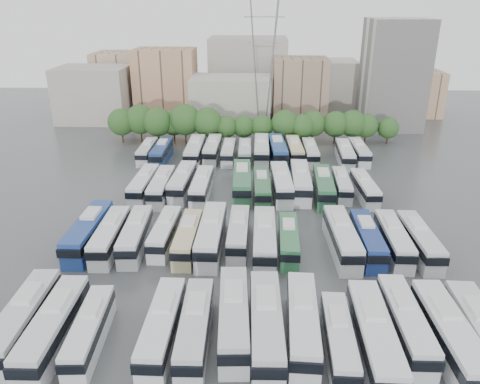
{
  "coord_description": "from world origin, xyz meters",
  "views": [
    {
      "loc": [
        0.35,
        -59.68,
        30.38
      ],
      "look_at": [
        -1.85,
        6.09,
        3.0
      ],
      "focal_mm": 35.0,
      "sensor_mm": 36.0,
      "label": 1
    }
  ],
  "objects_px": {
    "bus_r1_s7": "(264,239)",
    "bus_r2_s9": "(301,181)",
    "electricity_pylon": "(263,54)",
    "bus_r3_s6": "(245,152)",
    "bus_r2_s7": "(262,187)",
    "bus_r1_s10": "(342,237)",
    "bus_r0_s7": "(266,325)",
    "bus_r0_s10": "(374,337)",
    "bus_r1_s11": "(367,239)",
    "bus_r0_s9": "(339,339)",
    "bus_r2_s10": "(323,186)",
    "bus_r1_s3": "(165,232)",
    "bus_r0_s11": "(405,323)",
    "bus_r3_s9": "(295,150)",
    "bus_r3_s13": "(359,152)",
    "bus_r0_s5": "(195,328)",
    "bus_r3_s8": "(278,150)",
    "bus_r3_s12": "(345,154)",
    "bus_r0_s0": "(24,319)",
    "bus_r1_s13": "(419,240)",
    "bus_r2_s8": "(281,183)",
    "bus_r1_s4": "(188,237)",
    "bus_r3_s0": "(147,151)",
    "bus_r3_s1": "(162,152)",
    "bus_r0_s1": "(54,327)",
    "bus_r2_s12": "(365,188)",
    "bus_r1_s12": "(393,239)",
    "bus_r3_s4": "(213,149)",
    "bus_r0_s12": "(449,335)",
    "bus_r0_s2": "(90,330)",
    "bus_r0_s4": "(162,326)",
    "bus_r1_s1": "(110,236)",
    "bus_r1_s2": "(136,235)",
    "bus_r2_s1": "(144,184)",
    "bus_r3_s10": "(310,152)",
    "bus_r0_s8": "(303,323)",
    "bus_r1_s6": "(238,233)",
    "bus_r2_s11": "(342,185)",
    "bus_r3_s5": "(229,152)",
    "bus_r3_s3": "(195,151)",
    "bus_r2_s3": "(182,182)",
    "bus_r2_s6": "(242,181)",
    "bus_r1_s0": "(89,232)"
  },
  "relations": [
    {
      "from": "bus_r1_s7",
      "to": "bus_r2_s9",
      "type": "bearing_deg",
      "value": 73.23
    },
    {
      "from": "electricity_pylon",
      "to": "bus_r3_s6",
      "type": "height_order",
      "value": "electricity_pylon"
    },
    {
      "from": "bus_r2_s7",
      "to": "bus_r1_s10",
      "type": "bearing_deg",
      "value": -60.95
    },
    {
      "from": "bus_r0_s7",
      "to": "electricity_pylon",
      "type": "bearing_deg",
      "value": 88.68
    },
    {
      "from": "bus_r0_s10",
      "to": "bus_r1_s11",
      "type": "bearing_deg",
      "value": 80.7
    },
    {
      "from": "bus_r1_s11",
      "to": "bus_r3_s6",
      "type": "distance_m",
      "value": 39.58
    },
    {
      "from": "bus_r0_s9",
      "to": "bus_r2_s10",
      "type": "xyz_separation_m",
      "value": [
        3.41,
        36.91,
        0.29
      ]
    },
    {
      "from": "bus_r1_s3",
      "to": "bus_r1_s7",
      "type": "xyz_separation_m",
      "value": [
        13.12,
        -1.82,
        0.29
      ]
    },
    {
      "from": "bus_r0_s11",
      "to": "bus_r1_s11",
      "type": "bearing_deg",
      "value": 89.88
    },
    {
      "from": "bus_r0_s7",
      "to": "bus_r3_s6",
      "type": "xyz_separation_m",
      "value": [
        -3.28,
        53.7,
        -0.32
      ]
    },
    {
      "from": "bus_r1_s3",
      "to": "bus_r3_s9",
      "type": "height_order",
      "value": "bus_r3_s9"
    },
    {
      "from": "bus_r3_s13",
      "to": "bus_r1_s3",
      "type": "bearing_deg",
      "value": -132.55
    },
    {
      "from": "bus_r0_s7",
      "to": "bus_r2_s7",
      "type": "height_order",
      "value": "bus_r0_s7"
    },
    {
      "from": "bus_r0_s5",
      "to": "bus_r3_s8",
      "type": "height_order",
      "value": "bus_r3_s8"
    },
    {
      "from": "bus_r2_s9",
      "to": "bus_r3_s12",
      "type": "height_order",
      "value": "bus_r2_s9"
    },
    {
      "from": "electricity_pylon",
      "to": "bus_r0_s5",
      "type": "height_order",
      "value": "electricity_pylon"
    },
    {
      "from": "bus_r0_s0",
      "to": "bus_r1_s13",
      "type": "height_order",
      "value": "bus_r0_s0"
    },
    {
      "from": "bus_r3_s8",
      "to": "bus_r2_s8",
      "type": "bearing_deg",
      "value": -93.35
    },
    {
      "from": "bus_r1_s7",
      "to": "bus_r2_s8",
      "type": "bearing_deg",
      "value": 81.52
    },
    {
      "from": "bus_r1_s4",
      "to": "bus_r3_s6",
      "type": "bearing_deg",
      "value": 80.94
    },
    {
      "from": "bus_r0_s11",
      "to": "bus_r3_s0",
      "type": "bearing_deg",
      "value": 124.38
    },
    {
      "from": "bus_r3_s1",
      "to": "bus_r3_s13",
      "type": "xyz_separation_m",
      "value": [
        39.59,
        1.73,
        -0.06
      ]
    },
    {
      "from": "bus_r0_s1",
      "to": "bus_r2_s12",
      "type": "bearing_deg",
      "value": 44.29
    },
    {
      "from": "bus_r1_s12",
      "to": "bus_r3_s4",
      "type": "bearing_deg",
      "value": 126.45
    },
    {
      "from": "bus_r0_s12",
      "to": "bus_r1_s7",
      "type": "height_order",
      "value": "bus_r0_s12"
    },
    {
      "from": "bus_r0_s2",
      "to": "bus_r3_s6",
      "type": "xyz_separation_m",
      "value": [
        13.23,
        54.56,
        0.07
      ]
    },
    {
      "from": "bus_r2_s9",
      "to": "bus_r0_s7",
      "type": "bearing_deg",
      "value": -98.29
    },
    {
      "from": "bus_r0_s1",
      "to": "bus_r1_s4",
      "type": "bearing_deg",
      "value": 60.66
    },
    {
      "from": "bus_r1_s10",
      "to": "bus_r3_s12",
      "type": "bearing_deg",
      "value": 77.78
    },
    {
      "from": "bus_r1_s10",
      "to": "bus_r0_s4",
      "type": "bearing_deg",
      "value": -139.39
    },
    {
      "from": "bus_r1_s1",
      "to": "bus_r1_s7",
      "type": "distance_m",
      "value": 19.99
    },
    {
      "from": "bus_r1_s2",
      "to": "bus_r3_s6",
      "type": "distance_m",
      "value": 38.27
    },
    {
      "from": "bus_r2_s1",
      "to": "bus_r3_s10",
      "type": "relative_size",
      "value": 1.06
    },
    {
      "from": "bus_r0_s8",
      "to": "bus_r1_s6",
      "type": "xyz_separation_m",
      "value": [
        -6.76,
        18.36,
        -0.16
      ]
    },
    {
      "from": "electricity_pylon",
      "to": "bus_r1_s10",
      "type": "height_order",
      "value": "electricity_pylon"
    },
    {
      "from": "bus_r1_s6",
      "to": "bus_r2_s11",
      "type": "bearing_deg",
      "value": 48.69
    },
    {
      "from": "bus_r1_s6",
      "to": "bus_r2_s7",
      "type": "relative_size",
      "value": 0.98
    },
    {
      "from": "bus_r3_s9",
      "to": "bus_r3_s13",
      "type": "distance_m",
      "value": 12.94
    },
    {
      "from": "bus_r2_s10",
      "to": "bus_r3_s6",
      "type": "height_order",
      "value": "bus_r2_s10"
    },
    {
      "from": "bus_r1_s12",
      "to": "bus_r3_s5",
      "type": "height_order",
      "value": "bus_r1_s12"
    },
    {
      "from": "bus_r1_s6",
      "to": "bus_r3_s13",
      "type": "xyz_separation_m",
      "value": [
        22.97,
        35.91,
        -0.01
      ]
    },
    {
      "from": "bus_r0_s1",
      "to": "bus_r1_s13",
      "type": "xyz_separation_m",
      "value": [
        39.62,
        18.44,
        -0.12
      ]
    },
    {
      "from": "bus_r3_s8",
      "to": "bus_r2_s11",
      "type": "bearing_deg",
      "value": -63.3
    },
    {
      "from": "bus_r3_s3",
      "to": "bus_r3_s9",
      "type": "xyz_separation_m",
      "value": [
        19.97,
        1.69,
        -0.16
      ]
    },
    {
      "from": "bus_r2_s3",
      "to": "bus_r2_s8",
      "type": "relative_size",
      "value": 0.97
    },
    {
      "from": "bus_r3_s8",
      "to": "bus_r2_s6",
      "type": "bearing_deg",
      "value": -113.62
    },
    {
      "from": "bus_r0_s0",
      "to": "bus_r3_s13",
      "type": "distance_m",
      "value": 69.46
    },
    {
      "from": "bus_r3_s1",
      "to": "bus_r0_s10",
      "type": "bearing_deg",
      "value": -61.03
    },
    {
      "from": "bus_r1_s0",
      "to": "bus_r2_s3",
      "type": "bearing_deg",
      "value": 63.09
    },
    {
      "from": "bus_r0_s1",
      "to": "bus_r0_s12",
      "type": "xyz_separation_m",
      "value": [
        36.4,
        -0.02,
        0.07
      ]
    }
  ]
}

